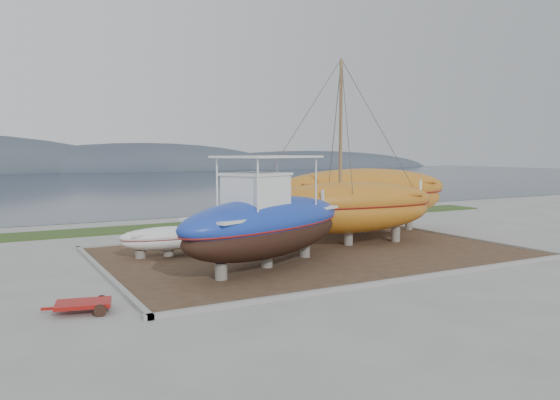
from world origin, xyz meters
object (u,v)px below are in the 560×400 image
white_dinghy (168,242)px  red_trailer (84,307)px  orange_sailboat (349,154)px  blue_caique (267,212)px  orange_bare_hull (363,202)px

white_dinghy → red_trailer: size_ratio=1.84×
orange_sailboat → blue_caique: bearing=-148.6°
white_dinghy → blue_caique: bearing=-53.4°
red_trailer → white_dinghy: bearing=69.3°
orange_bare_hull → red_trailer: size_ratio=4.73×
orange_sailboat → red_trailer: 14.77m
white_dinghy → orange_sailboat: orange_sailboat is taller
orange_sailboat → orange_bare_hull: (3.10, 2.88, -2.67)m
orange_bare_hull → blue_caique: bearing=-142.3°
white_dinghy → orange_bare_hull: 11.73m
blue_caique → orange_bare_hull: bearing=7.6°
blue_caique → orange_sailboat: 6.77m
orange_sailboat → red_trailer: size_ratio=4.15×
white_dinghy → red_trailer: (-4.60, -6.82, -0.52)m
red_trailer → blue_caique: bearing=33.7°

